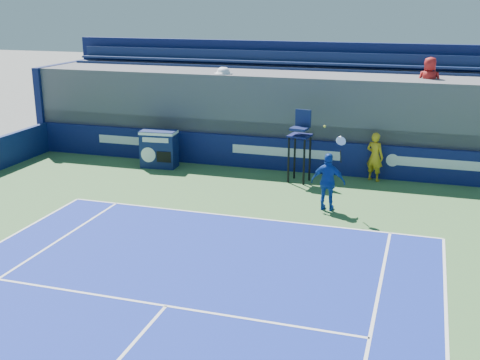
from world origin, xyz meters
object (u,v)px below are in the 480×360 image
(ball_person, at_px, (375,157))
(umpire_chair, at_px, (300,138))
(match_clock, at_px, (159,148))
(tennis_player, at_px, (328,182))

(ball_person, relative_size, umpire_chair, 0.69)
(match_clock, distance_m, tennis_player, 7.38)
(match_clock, bearing_deg, tennis_player, -23.09)
(tennis_player, bearing_deg, umpire_chair, 118.27)
(match_clock, height_order, tennis_player, tennis_player)
(ball_person, xyz_separation_m, tennis_player, (-1.03, -3.50, 0.02))
(ball_person, bearing_deg, tennis_player, 97.36)
(umpire_chair, bearing_deg, tennis_player, -61.73)
(ball_person, height_order, match_clock, ball_person)
(match_clock, height_order, umpire_chair, umpire_chair)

